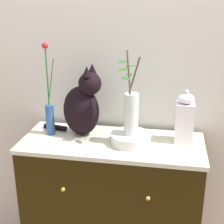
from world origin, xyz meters
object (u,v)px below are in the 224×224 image
cat_sitting (83,106)px  bowl_porcelain (131,139)px  vase_slim_green (50,112)px  sideboard (112,209)px  jar_lidded_porcelain (185,119)px  vase_glass_clear (131,111)px

cat_sitting → bowl_porcelain: (0.30, -0.07, -0.15)m
vase_slim_green → bowl_porcelain: size_ratio=2.40×
sideboard → bowl_porcelain: size_ratio=4.59×
jar_lidded_porcelain → vase_slim_green: bearing=-177.7°
sideboard → vase_glass_clear: bearing=-3.7°
vase_glass_clear → jar_lidded_porcelain: size_ratio=1.52×
sideboard → jar_lidded_porcelain: size_ratio=3.40×
bowl_porcelain → jar_lidded_porcelain: (0.29, 0.08, 0.11)m
jar_lidded_porcelain → sideboard: bearing=-170.0°
sideboard → vase_glass_clear: vase_glass_clear is taller
vase_glass_clear → jar_lidded_porcelain: bearing=14.9°
cat_sitting → bowl_porcelain: cat_sitting is taller
bowl_porcelain → vase_glass_clear: bearing=166.8°
sideboard → bowl_porcelain: (0.11, -0.01, 0.50)m
cat_sitting → jar_lidded_porcelain: (0.59, 0.00, -0.04)m
sideboard → vase_slim_green: (-0.38, 0.04, 0.61)m
bowl_porcelain → vase_slim_green: bearing=174.6°
vase_glass_clear → vase_slim_green: bearing=174.6°
vase_slim_green → jar_lidded_porcelain: bearing=2.3°
vase_slim_green → vase_glass_clear: bearing=-5.4°
cat_sitting → vase_glass_clear: (0.30, -0.07, 0.01)m
cat_sitting → vase_glass_clear: 0.31m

